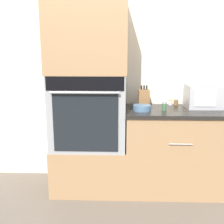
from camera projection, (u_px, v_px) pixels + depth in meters
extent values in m
plane|color=#6B6056|center=(126.00, 201.00, 2.61)|extent=(12.00, 12.00, 0.00)
cube|color=silver|center=(126.00, 71.00, 2.96)|extent=(8.00, 0.05, 2.50)
cube|color=#A87F56|center=(90.00, 166.00, 2.86)|extent=(0.77, 0.60, 0.48)
cube|color=#9EA0A5|center=(89.00, 110.00, 2.73)|extent=(0.75, 0.59, 0.75)
cube|color=black|center=(85.00, 84.00, 2.37)|extent=(0.72, 0.01, 0.13)
cube|color=#3FBFF2|center=(85.00, 84.00, 2.37)|extent=(0.09, 0.00, 0.03)
cube|color=black|center=(86.00, 123.00, 2.45)|extent=(0.61, 0.01, 0.57)
cylinder|color=#9EA0A5|center=(84.00, 93.00, 2.36)|extent=(0.64, 0.02, 0.02)
cube|color=#A87F56|center=(88.00, 35.00, 2.57)|extent=(0.77, 0.60, 0.76)
cube|color=#A87F56|center=(173.00, 151.00, 2.79)|extent=(1.02, 0.60, 0.84)
cube|color=black|center=(175.00, 111.00, 2.70)|extent=(1.04, 0.63, 0.03)
cylinder|color=#B7B7BC|center=(181.00, 144.00, 2.45)|extent=(0.22, 0.01, 0.01)
cube|color=#B2B5BA|center=(203.00, 96.00, 2.76)|extent=(0.35, 0.29, 0.24)
cube|color=silver|center=(205.00, 99.00, 2.62)|extent=(0.21, 0.01, 0.16)
cube|color=olive|center=(144.00, 98.00, 2.82)|extent=(0.11, 0.12, 0.19)
cylinder|color=black|center=(141.00, 88.00, 2.80)|extent=(0.02, 0.02, 0.04)
cylinder|color=black|center=(144.00, 88.00, 2.80)|extent=(0.02, 0.02, 0.04)
cylinder|color=black|center=(147.00, 88.00, 2.80)|extent=(0.02, 0.02, 0.04)
cylinder|color=#517599|center=(142.00, 108.00, 2.63)|extent=(0.18, 0.18, 0.06)
cylinder|color=#427047|center=(164.00, 107.00, 2.63)|extent=(0.05, 0.05, 0.07)
cylinder|color=#B7B7BC|center=(164.00, 102.00, 2.62)|extent=(0.04, 0.04, 0.02)
cylinder|color=brown|center=(176.00, 103.00, 2.92)|extent=(0.05, 0.05, 0.06)
cylinder|color=#B7B7BC|center=(176.00, 99.00, 2.91)|extent=(0.04, 0.04, 0.02)
cylinder|color=silver|center=(170.00, 103.00, 2.93)|extent=(0.04, 0.04, 0.05)
cylinder|color=gold|center=(170.00, 100.00, 2.92)|extent=(0.04, 0.04, 0.01)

